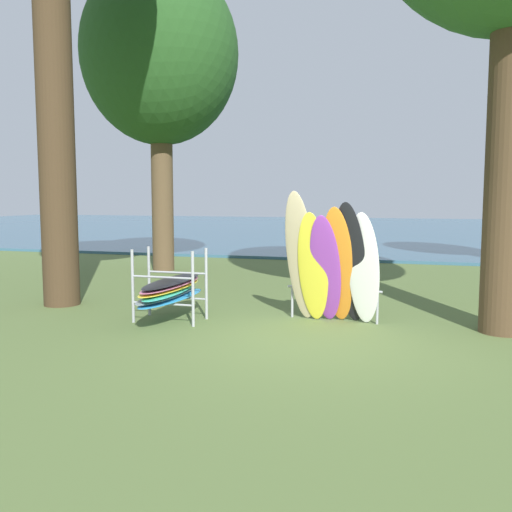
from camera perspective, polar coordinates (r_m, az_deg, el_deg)
ground_plane at (r=8.56m, az=5.49°, el=-8.47°), size 80.00×80.00×0.00m
lake_water at (r=36.58m, az=13.95°, el=2.58°), size 80.00×36.00×0.10m
tree_far_left_back at (r=17.00m, az=-9.66°, el=19.26°), size 4.40×4.40×8.65m
leaning_board_pile at (r=9.51m, az=7.60°, el=-0.96°), size 1.68×0.83×2.24m
board_storage_rack at (r=9.84m, az=-8.61°, el=-3.33°), size 1.15×2.13×1.25m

